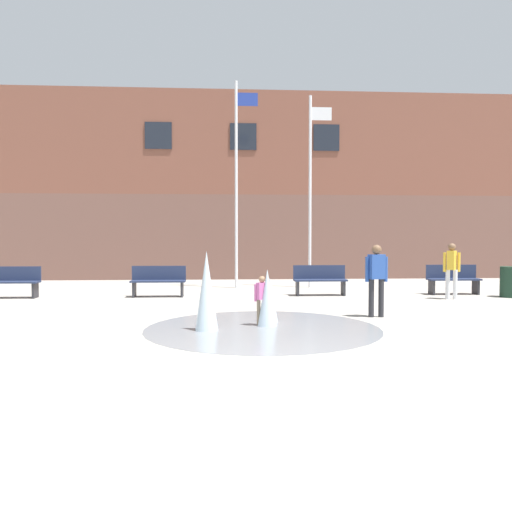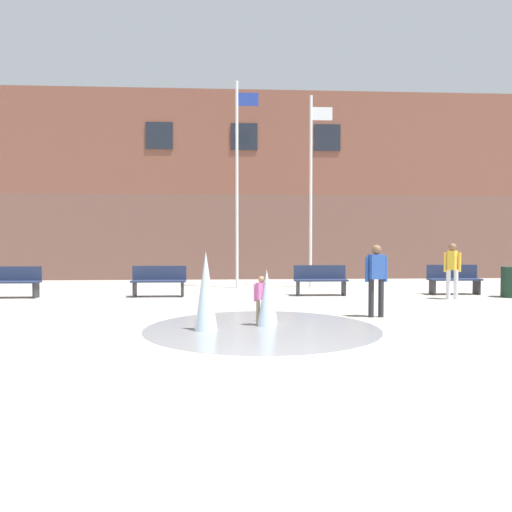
# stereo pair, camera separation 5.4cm
# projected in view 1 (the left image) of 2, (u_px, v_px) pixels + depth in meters

# --- Properties ---
(ground_plane) EXTENTS (100.00, 100.00, 0.00)m
(ground_plane) POSITION_uv_depth(u_px,v_px,m) (292.00, 386.00, 5.83)
(ground_plane) COLOR #9E998E
(library_building) EXTENTS (36.00, 6.05, 7.93)m
(library_building) POSITION_uv_depth(u_px,v_px,m) (241.00, 192.00, 23.82)
(library_building) COLOR brown
(library_building) RESTS_ON ground
(splash_fountain) EXTENTS (4.52, 4.52, 1.49)m
(splash_fountain) POSITION_uv_depth(u_px,v_px,m) (243.00, 302.00, 9.65)
(splash_fountain) COLOR gray
(splash_fountain) RESTS_ON ground
(park_bench_left_of_flagpoles) EXTENTS (1.60, 0.44, 0.91)m
(park_bench_left_of_flagpoles) POSITION_uv_depth(u_px,v_px,m) (11.00, 281.00, 14.46)
(park_bench_left_of_flagpoles) COLOR #28282D
(park_bench_left_of_flagpoles) RESTS_ON ground
(park_bench_under_left_flagpole) EXTENTS (1.60, 0.44, 0.91)m
(park_bench_under_left_flagpole) POSITION_uv_depth(u_px,v_px,m) (158.00, 281.00, 14.77)
(park_bench_under_left_flagpole) COLOR #28282D
(park_bench_under_left_flagpole) RESTS_ON ground
(park_bench_center) EXTENTS (1.60, 0.44, 0.91)m
(park_bench_center) POSITION_uv_depth(u_px,v_px,m) (320.00, 280.00, 15.13)
(park_bench_center) COLOR #28282D
(park_bench_center) RESTS_ON ground
(park_bench_far_right) EXTENTS (1.60, 0.44, 0.91)m
(park_bench_far_right) POSITION_uv_depth(u_px,v_px,m) (453.00, 279.00, 15.42)
(park_bench_far_right) COLOR #28282D
(park_bench_far_right) RESTS_ON ground
(child_with_pink_shirt) EXTENTS (0.31, 0.21, 0.99)m
(child_with_pink_shirt) POSITION_uv_depth(u_px,v_px,m) (262.00, 297.00, 9.87)
(child_with_pink_shirt) COLOR #89755B
(child_with_pink_shirt) RESTS_ON ground
(adult_near_bench) EXTENTS (0.50, 0.28, 1.59)m
(adult_near_bench) POSITION_uv_depth(u_px,v_px,m) (376.00, 275.00, 10.93)
(adult_near_bench) COLOR #28282D
(adult_near_bench) RESTS_ON ground
(adult_in_red) EXTENTS (0.50, 0.39, 1.59)m
(adult_in_red) POSITION_uv_depth(u_px,v_px,m) (452.00, 266.00, 14.14)
(adult_in_red) COLOR silver
(adult_in_red) RESTS_ON ground
(flagpole_left) EXTENTS (0.80, 0.10, 7.16)m
(flagpole_left) POSITION_uv_depth(u_px,v_px,m) (237.00, 178.00, 17.31)
(flagpole_left) COLOR silver
(flagpole_left) RESTS_ON ground
(flagpole_right) EXTENTS (0.80, 0.10, 6.71)m
(flagpole_right) POSITION_uv_depth(u_px,v_px,m) (311.00, 185.00, 17.48)
(flagpole_right) COLOR silver
(flagpole_right) RESTS_ON ground
(trash_can) EXTENTS (0.56, 0.56, 0.90)m
(trash_can) POSITION_uv_depth(u_px,v_px,m) (510.00, 282.00, 14.66)
(trash_can) COLOR #193323
(trash_can) RESTS_ON ground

